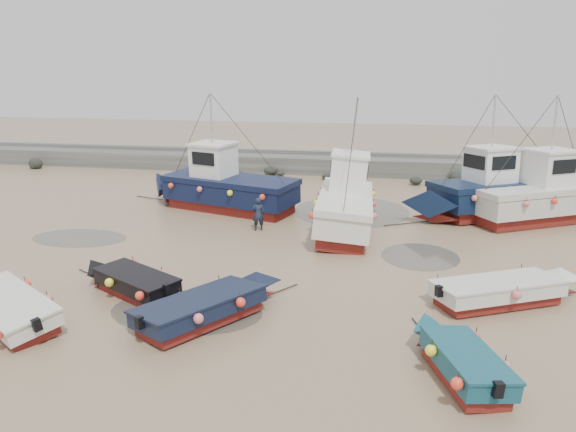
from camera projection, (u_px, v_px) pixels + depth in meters
name	position (u px, v px, depth m)	size (l,w,h in m)	color
ground	(283.00, 286.00, 20.02)	(120.00, 120.00, 0.00)	#94795B
seawall	(344.00, 166.00, 40.71)	(60.00, 4.92, 1.50)	slate
puddle_a	(186.00, 311.00, 17.90)	(4.96, 4.96, 0.01)	#504A41
puddle_b	(420.00, 256.00, 23.11)	(3.19, 3.19, 0.01)	#504A41
puddle_c	(79.00, 238.00, 25.61)	(4.43, 4.43, 0.01)	#504A41
puddle_d	(351.00, 211.00, 30.38)	(6.23, 6.23, 0.01)	#504A41
dinghy_0	(7.00, 303.00, 17.25)	(5.96, 4.36, 1.43)	maroon
dinghy_1	(210.00, 303.00, 17.20)	(4.20, 5.76, 1.43)	maroon
dinghy_2	(458.00, 354.00, 14.10)	(2.45, 5.02, 1.43)	maroon
dinghy_3	(508.00, 288.00, 18.40)	(6.19, 3.79, 1.43)	maroon
dinghy_4	(131.00, 278.00, 19.19)	(5.10, 3.36, 1.43)	maroon
cabin_boat_0	(221.00, 186.00, 30.45)	(10.43, 5.06, 6.22)	maroon
cabin_boat_1	(343.00, 202.00, 26.71)	(3.10, 10.23, 6.22)	maroon
cabin_boat_2	(496.00, 191.00, 29.10)	(10.28, 7.02, 6.22)	maroon
cabin_boat_3	(542.00, 195.00, 28.01)	(8.85, 6.11, 6.22)	maroon
person	(258.00, 230.00, 26.79)	(0.58, 0.38, 1.60)	#172133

